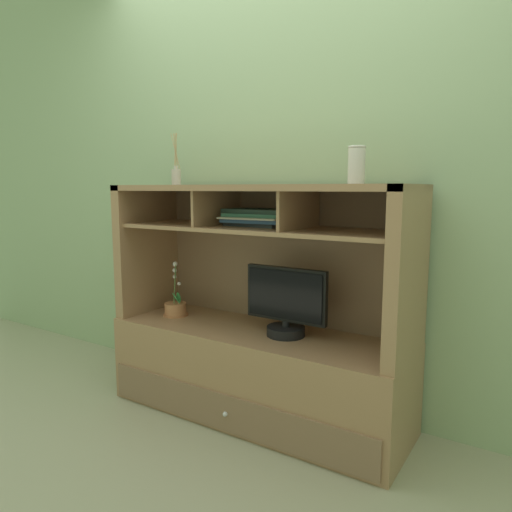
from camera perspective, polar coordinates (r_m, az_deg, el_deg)
The scene contains 8 objects.
floor_plane at distance 2.64m, azimuth -0.00°, elevation -18.79°, with size 6.00×6.00×0.02m, color #A19F83.
back_wall at distance 2.60m, azimuth 3.50°, elevation 12.89°, with size 6.00×0.02×2.80m, color #97B186.
media_console at distance 2.49m, azimuth 0.11°, elevation -10.70°, with size 1.58×0.54×1.21m.
tv_monitor at distance 2.33m, azimuth 3.61°, elevation -6.07°, with size 0.43×0.19×0.34m.
potted_orchid at distance 2.75m, azimuth -9.76°, elevation -6.21°, with size 0.14×0.14×0.31m.
magazine_stack_left at distance 2.42m, azimuth 0.52°, elevation 4.71°, with size 0.39×0.31×0.09m.
diffuser_bottle at distance 2.65m, azimuth -9.69°, elevation 9.60°, with size 0.05×0.05×0.28m.
ceramic_vase at distance 2.13m, azimuth 12.14°, elevation 10.78°, with size 0.08×0.08×0.17m.
Camera 1 is at (1.27, -1.97, 1.19)m, focal length 32.88 mm.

